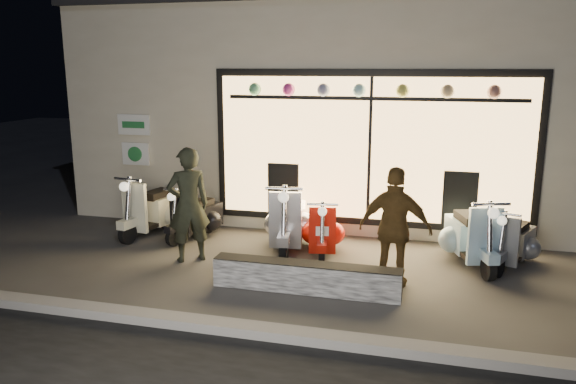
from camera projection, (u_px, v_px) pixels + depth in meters
name	position (u px, v px, depth m)	size (l,w,h in m)	color
ground	(296.00, 272.00, 8.13)	(40.00, 40.00, 0.00)	#383533
kerb	(253.00, 330.00, 6.23)	(40.00, 0.25, 0.12)	slate
shop_building	(350.00, 104.00, 12.37)	(10.20, 6.23, 4.20)	beige
graffiti_barrier	(306.00, 277.00, 7.40)	(2.50, 0.28, 0.40)	black
scooter_silver	(289.00, 220.00, 9.21)	(0.65, 1.57, 1.11)	black
scooter_red	(323.00, 230.00, 8.96)	(0.55, 1.28, 0.91)	black
scooter_black	(199.00, 216.00, 9.80)	(0.65, 1.27, 0.91)	black
scooter_cream	(156.00, 209.00, 10.02)	(0.66, 1.50, 1.07)	black
scooter_blue	(469.00, 235.00, 8.48)	(0.77, 1.47, 1.05)	black
scooter_grey	(514.00, 242.00, 8.37)	(0.74, 1.23, 0.90)	black
man	(188.00, 205.00, 8.45)	(0.64, 0.42, 1.76)	black
woman	(395.00, 228.00, 7.42)	(0.97, 0.40, 1.65)	brown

